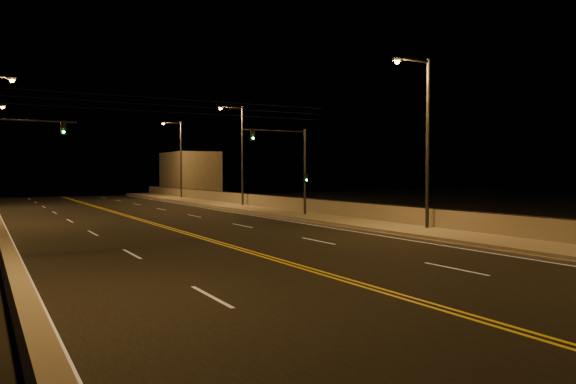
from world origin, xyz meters
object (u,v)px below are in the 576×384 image
streetlight_2 (240,150)px  traffic_signal_right (294,162)px  streetlight_3 (179,155)px  streetlight_1 (424,134)px  traffic_signal_left (1,159)px

streetlight_2 → traffic_signal_right: 13.10m
streetlight_3 → traffic_signal_right: bearing=-92.7°
streetlight_1 → traffic_signal_right: size_ratio=1.46×
streetlight_3 → traffic_signal_left: (-20.38, -31.29, -1.41)m
traffic_signal_right → streetlight_2: bearing=83.4°
streetlight_2 → streetlight_1: bearing=-90.0°
streetlight_1 → streetlight_2: same height
streetlight_1 → traffic_signal_right: 12.14m
streetlight_2 → traffic_signal_left: size_ratio=1.46×
traffic_signal_left → streetlight_1: bearing=-30.4°
streetlight_3 → traffic_signal_right: 31.36m
traffic_signal_right → traffic_signal_left: 18.89m
streetlight_1 → traffic_signal_left: (-20.38, 11.96, -1.41)m
streetlight_2 → traffic_signal_right: bearing=-96.6°
streetlight_2 → traffic_signal_right: size_ratio=1.46×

